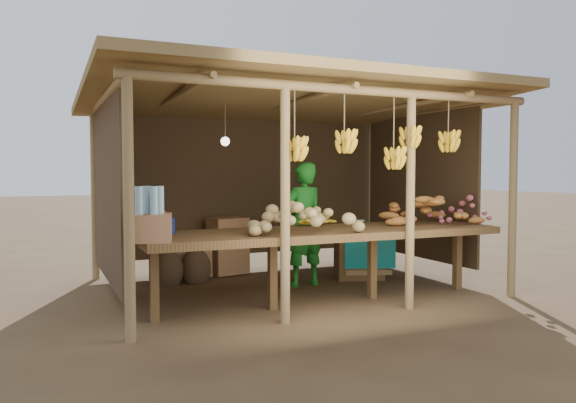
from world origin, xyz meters
name	(u,v)px	position (x,y,z in m)	size (l,w,h in m)	color
ground	(288,287)	(0.00, 0.00, 0.00)	(60.00, 60.00, 0.00)	brown
stall_structure	(291,130)	(0.04, -0.01, 1.92)	(4.70, 3.50, 2.43)	olive
counter	(324,235)	(0.00, -0.95, 0.74)	(3.90, 1.05, 0.80)	brown
potato_heap	(303,215)	(-0.39, -1.23, 0.99)	(1.13, 0.68, 0.37)	#9D8451
sweet_potato_heap	(425,209)	(1.33, -0.93, 0.98)	(1.11, 0.67, 0.36)	#B26B2D
onion_heap	(459,208)	(1.90, -0.86, 0.98)	(0.75, 0.45, 0.35)	#C6606A
banana_pile	(320,210)	(0.16, -0.54, 0.97)	(0.51, 0.31, 0.34)	yellow
tomato_basin	(153,224)	(-1.75, -0.62, 0.89)	(0.43, 0.43, 0.22)	navy
bottle_box	(149,221)	(-1.90, -1.28, 0.99)	(0.44, 0.38, 0.49)	#A06D47
vendor	(303,224)	(0.20, -0.01, 0.77)	(0.56, 0.37, 1.53)	#1A7720
tarp_crate	(359,253)	(1.11, 0.17, 0.32)	(0.82, 0.77, 0.79)	brown
carton_stack	(215,251)	(-0.59, 1.10, 0.34)	(1.04, 0.43, 0.77)	#A06D47
burlap_sacks	(182,266)	(-1.14, 0.71, 0.23)	(0.74, 0.39, 0.52)	#473421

